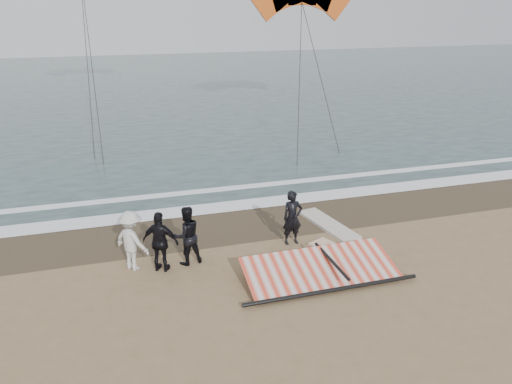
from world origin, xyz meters
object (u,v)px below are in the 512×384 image
board_white (345,255)px  board_cream (328,224)px  sail_rig (315,269)px  man_main (292,218)px

board_white → board_cream: size_ratio=0.89×
board_white → sail_rig: bearing=-172.5°
man_main → board_cream: (1.49, 0.77, -0.75)m
board_white → sail_rig: size_ratio=0.49×
man_main → board_cream: 1.83m
board_white → sail_rig: (-1.17, -0.70, 0.15)m
board_white → board_cream: board_cream is taller
sail_rig → man_main: bearing=87.7°
man_main → sail_rig: (-0.08, -1.91, -0.60)m
man_main → sail_rig: bearing=-94.4°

